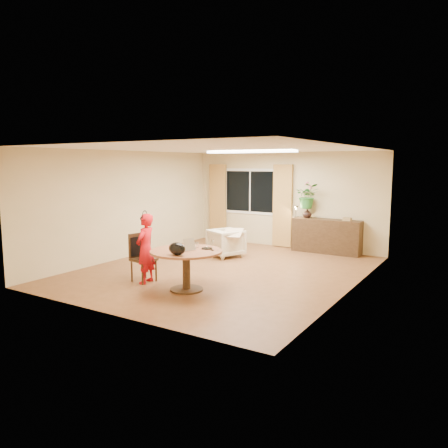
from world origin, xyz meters
name	(u,v)px	position (x,y,z in m)	size (l,w,h in m)	color
floor	(223,271)	(0.00, 0.00, 0.00)	(6.50, 6.50, 0.00)	brown
ceiling	(223,149)	(0.00, 0.00, 2.60)	(6.50, 6.50, 0.00)	white
wall_back	(286,200)	(0.00, 3.25, 1.30)	(5.50, 5.50, 0.00)	tan
wall_left	(128,204)	(-2.75, 0.00, 1.30)	(6.50, 6.50, 0.00)	tan
wall_right	(353,220)	(2.75, 0.00, 1.30)	(6.50, 6.50, 0.00)	tan
window	(250,191)	(-1.10, 3.23, 1.50)	(1.70, 0.03, 1.30)	white
curtain_left	(218,202)	(-2.15, 3.15, 1.15)	(0.55, 0.08, 2.25)	olive
curtain_right	(282,206)	(-0.05, 3.15, 1.15)	(0.55, 0.08, 2.25)	olive
ceiling_panel	(251,152)	(0.00, 1.20, 2.57)	(2.20, 0.35, 0.05)	white
dining_table	(186,259)	(0.21, -1.59, 0.58)	(1.30, 1.30, 0.74)	brown
dining_chair	(144,258)	(-0.86, -1.55, 0.47)	(0.45, 0.41, 0.94)	black
child	(146,249)	(-0.76, -1.60, 0.67)	(0.32, 0.49, 1.35)	red
laptop	(184,243)	(0.13, -1.54, 0.86)	(0.34, 0.23, 0.23)	#B7B7BC
tumbler	(197,245)	(0.23, -1.30, 0.79)	(0.07, 0.07, 0.10)	white
wine_glass	(212,245)	(0.61, -1.35, 0.84)	(0.07, 0.07, 0.20)	white
pot_lid	(207,248)	(0.45, -1.29, 0.76)	(0.20, 0.20, 0.03)	white
handbag	(177,249)	(0.32, -2.01, 0.85)	(0.33, 0.19, 0.22)	black
armchair	(226,243)	(-0.71, 1.28, 0.34)	(0.73, 0.75, 0.69)	beige
throw	(233,230)	(-0.47, 1.21, 0.70)	(0.45, 0.55, 0.03)	beige
sideboard	(326,236)	(1.26, 3.01, 0.44)	(1.75, 0.43, 0.88)	black
vase	(307,213)	(0.72, 3.01, 1.00)	(0.24, 0.24, 0.25)	black
bouquet	(308,196)	(0.72, 3.01, 1.45)	(0.59, 0.51, 0.66)	#376325
book_stack	(347,219)	(1.78, 3.01, 0.92)	(0.21, 0.16, 0.09)	olive
desk_lamp	(296,211)	(0.43, 2.96, 1.03)	(0.13, 0.13, 0.32)	black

